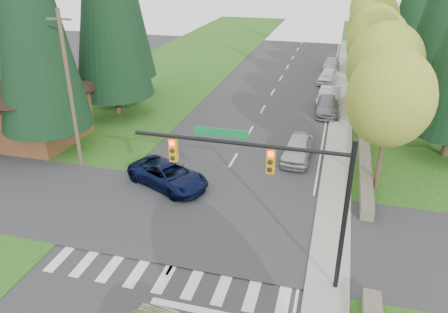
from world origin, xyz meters
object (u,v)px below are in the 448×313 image
at_px(suv_navy, 168,175).
at_px(parked_car_e, 331,64).
at_px(parked_car_b, 327,106).
at_px(parked_car_d, 328,76).
at_px(parked_car_a, 298,148).
at_px(parked_car_c, 329,97).

bearing_deg(suv_navy, parked_car_e, 10.56).
bearing_deg(parked_car_b, parked_car_d, 87.23).
distance_m(parked_car_a, parked_car_e, 26.22).
bearing_deg(parked_car_a, parked_car_c, 86.52).
bearing_deg(parked_car_e, suv_navy, -104.18).
distance_m(suv_navy, parked_car_b, 18.01).
bearing_deg(parked_car_b, suv_navy, -123.51).
xyz_separation_m(suv_navy, parked_car_b, (8.51, 15.88, -0.02)).
xyz_separation_m(parked_car_a, parked_car_d, (0.95, 20.12, -0.03)).
relative_size(parked_car_d, parked_car_e, 0.98).
bearing_deg(suv_navy, parked_car_c, -0.23).
distance_m(parked_car_d, parked_car_e, 6.08).
bearing_deg(parked_car_d, parked_car_e, 95.12).
xyz_separation_m(suv_navy, parked_car_d, (8.06, 25.95, 0.03)).
relative_size(parked_car_b, parked_car_d, 1.11).
bearing_deg(suv_navy, parked_car_a, -25.85).
relative_size(parked_car_a, parked_car_b, 0.94).
relative_size(parked_car_b, parked_car_e, 1.08).
xyz_separation_m(parked_car_a, parked_car_e, (1.01, 26.20, -0.13)).
bearing_deg(parked_car_b, parked_car_e, 86.05).
distance_m(suv_navy, parked_car_d, 27.17).
height_order(parked_car_a, parked_car_c, parked_car_c).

